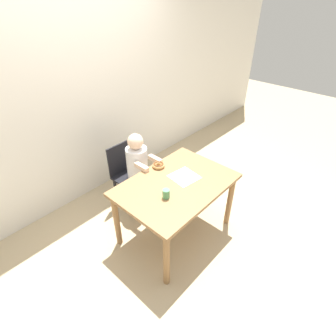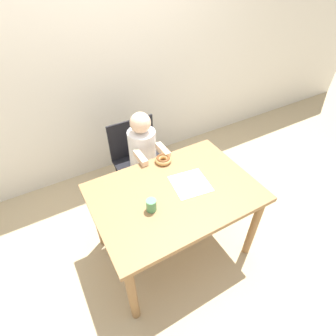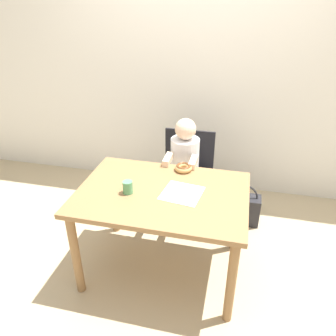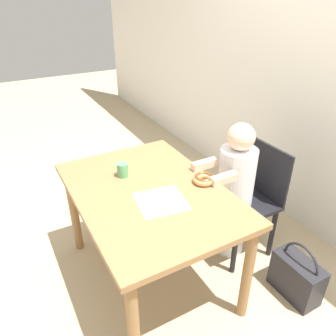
% 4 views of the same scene
% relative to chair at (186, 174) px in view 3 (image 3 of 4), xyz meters
% --- Properties ---
extents(ground_plane, '(12.00, 12.00, 0.00)m').
position_rel_chair_xyz_m(ground_plane, '(-0.04, -0.74, -0.44)').
color(ground_plane, tan).
extents(wall_back, '(8.00, 0.05, 2.50)m').
position_rel_chair_xyz_m(wall_back, '(-0.04, 0.62, 0.81)').
color(wall_back, silver).
rests_on(wall_back, ground_plane).
extents(dining_table, '(1.16, 0.81, 0.70)m').
position_rel_chair_xyz_m(dining_table, '(-0.04, -0.74, 0.17)').
color(dining_table, olive).
rests_on(dining_table, ground_plane).
extents(chair, '(0.45, 0.40, 0.81)m').
position_rel_chair_xyz_m(chair, '(0.00, 0.00, 0.00)').
color(chair, black).
rests_on(chair, ground_plane).
extents(child_figure, '(0.26, 0.40, 1.01)m').
position_rel_chair_xyz_m(child_figure, '(0.00, -0.12, 0.07)').
color(child_figure, white).
rests_on(child_figure, ground_plane).
extents(donut, '(0.13, 0.13, 0.05)m').
position_rel_chair_xyz_m(donut, '(0.04, -0.41, 0.29)').
color(donut, tan).
rests_on(donut, dining_table).
extents(napkin, '(0.29, 0.29, 0.00)m').
position_rel_chair_xyz_m(napkin, '(0.10, -0.73, 0.26)').
color(napkin, white).
rests_on(napkin, dining_table).
extents(handbag, '(0.32, 0.16, 0.40)m').
position_rel_chair_xyz_m(handbag, '(0.53, -0.00, -0.29)').
color(handbag, '#232328').
rests_on(handbag, ground_plane).
extents(cup, '(0.07, 0.07, 0.09)m').
position_rel_chair_xyz_m(cup, '(-0.26, -0.81, 0.31)').
color(cup, '#519E66').
rests_on(cup, dining_table).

